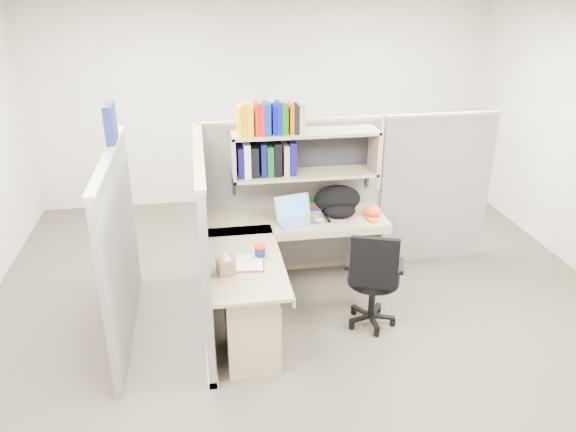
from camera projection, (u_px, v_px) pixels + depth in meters
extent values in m
plane|color=#322E27|center=(307.00, 314.00, 5.24)|extent=(6.00, 6.00, 0.00)
plane|color=#B9B2A7|center=(265.00, 102.00, 7.41)|extent=(6.00, 0.00, 6.00)
plane|color=silver|center=(312.00, 6.00, 4.16)|extent=(6.00, 6.00, 0.00)
cube|color=#605F5B|center=(291.00, 199.00, 5.73)|extent=(1.80, 0.06, 1.60)
cube|color=gray|center=(291.00, 121.00, 5.40)|extent=(1.80, 0.08, 0.03)
cube|color=#605F5B|center=(205.00, 244.00, 4.78)|extent=(0.06, 1.80, 1.60)
cube|color=gray|center=(198.00, 152.00, 4.46)|extent=(0.08, 1.80, 0.03)
cube|color=#605F5B|center=(120.00, 250.00, 4.68)|extent=(0.06, 1.80, 1.60)
cube|color=#605F5B|center=(435.00, 190.00, 5.96)|extent=(1.20, 0.06, 1.60)
cube|color=navy|center=(110.00, 123.00, 4.60)|extent=(0.07, 0.27, 0.32)
cube|color=white|center=(205.00, 194.00, 4.76)|extent=(0.00, 0.21, 0.28)
cube|color=gray|center=(305.00, 133.00, 5.27)|extent=(1.40, 0.34, 0.03)
cube|color=gray|center=(305.00, 174.00, 5.43)|extent=(1.40, 0.34, 0.03)
cube|color=gray|center=(233.00, 157.00, 5.25)|extent=(0.03, 0.34, 0.44)
cube|color=gray|center=(374.00, 150.00, 5.45)|extent=(0.03, 0.34, 0.44)
cube|color=black|center=(302.00, 149.00, 5.49)|extent=(1.38, 0.01, 0.41)
cube|color=#F3B605|center=(239.00, 121.00, 5.10)|extent=(0.03, 0.20, 0.26)
cube|color=orange|center=(244.00, 119.00, 5.10)|extent=(0.05, 0.20, 0.29)
cube|color=#FFAB05|center=(249.00, 120.00, 5.11)|extent=(0.06, 0.20, 0.26)
cube|color=#A81D06|center=(256.00, 118.00, 5.12)|extent=(0.04, 0.20, 0.29)
cube|color=red|center=(261.00, 120.00, 5.13)|extent=(0.05, 0.20, 0.26)
cube|color=navy|center=(267.00, 118.00, 5.13)|extent=(0.06, 0.20, 0.29)
cube|color=#040588|center=(274.00, 119.00, 5.15)|extent=(0.04, 0.20, 0.26)
cube|color=#050C9E|center=(278.00, 117.00, 5.15)|extent=(0.04, 0.20, 0.29)
cube|color=#0B5C06|center=(284.00, 119.00, 5.16)|extent=(0.06, 0.20, 0.26)
cube|color=#D14904|center=(291.00, 117.00, 5.16)|extent=(0.04, 0.20, 0.29)
cube|color=black|center=(295.00, 118.00, 5.17)|extent=(0.05, 0.20, 0.26)
cube|color=tan|center=(301.00, 117.00, 5.18)|extent=(0.06, 0.20, 0.29)
cube|color=#0A0645|center=(240.00, 161.00, 5.29)|extent=(0.05, 0.24, 0.29)
cube|color=silver|center=(247.00, 159.00, 5.30)|extent=(0.06, 0.24, 0.32)
cube|color=black|center=(254.00, 160.00, 5.31)|extent=(0.07, 0.24, 0.29)
cube|color=#070847|center=(263.00, 158.00, 5.32)|extent=(0.05, 0.24, 0.32)
cube|color=#094119|center=(269.00, 159.00, 5.33)|extent=(0.06, 0.24, 0.29)
cube|color=black|center=(277.00, 157.00, 5.34)|extent=(0.07, 0.24, 0.32)
cube|color=gray|center=(285.00, 158.00, 5.36)|extent=(0.05, 0.24, 0.29)
cube|color=#0D0850|center=(292.00, 157.00, 5.36)|extent=(0.06, 0.24, 0.32)
cube|color=gray|center=(297.00, 220.00, 5.47)|extent=(1.74, 0.60, 0.03)
cube|color=gray|center=(246.00, 261.00, 4.69)|extent=(0.60, 1.34, 0.03)
cube|color=gray|center=(302.00, 236.00, 5.21)|extent=(1.74, 0.02, 0.07)
cube|color=gray|center=(281.00, 262.00, 4.74)|extent=(0.02, 1.34, 0.07)
cube|color=gray|center=(251.00, 322.00, 4.52)|extent=(0.40, 0.55, 0.68)
cube|color=gray|center=(276.00, 299.00, 4.47)|extent=(0.02, 0.50, 0.16)
cube|color=gray|center=(277.00, 318.00, 4.54)|extent=(0.02, 0.50, 0.16)
cube|color=gray|center=(277.00, 340.00, 4.63)|extent=(0.02, 0.50, 0.22)
cube|color=#B2B2B7|center=(278.00, 299.00, 4.47)|extent=(0.01, 0.12, 0.01)
cube|color=gray|center=(373.00, 246.00, 5.76)|extent=(0.03, 0.55, 0.70)
cylinder|color=#0D1E4F|center=(260.00, 252.00, 4.72)|extent=(0.09, 0.09, 0.08)
cylinder|color=red|center=(260.00, 247.00, 4.70)|extent=(0.10, 0.10, 0.02)
ellipsoid|color=#8CABC6|center=(319.00, 220.00, 5.38)|extent=(0.11, 0.09, 0.03)
cylinder|color=white|center=(293.00, 209.00, 5.54)|extent=(0.09, 0.09, 0.09)
cylinder|color=black|center=(373.00, 279.00, 4.91)|extent=(0.46, 0.46, 0.07)
cube|color=black|center=(374.00, 263.00, 4.61)|extent=(0.39, 0.18, 0.46)
cylinder|color=black|center=(372.00, 297.00, 4.98)|extent=(0.06, 0.06, 0.40)
cylinder|color=black|center=(371.00, 319.00, 5.08)|extent=(0.44, 0.44, 0.10)
cube|color=black|center=(348.00, 262.00, 4.89)|extent=(0.12, 0.26, 0.04)
cube|color=black|center=(401.00, 266.00, 4.81)|extent=(0.12, 0.26, 0.04)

